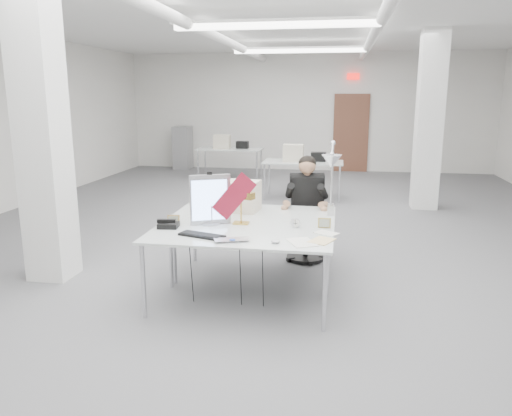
{
  "coord_description": "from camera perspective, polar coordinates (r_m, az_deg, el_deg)",
  "views": [
    {
      "loc": [
        0.93,
        -7.04,
        2.06
      ],
      "look_at": [
        0.08,
        -2.0,
        0.9
      ],
      "focal_mm": 35.0,
      "sensor_mm": 36.0,
      "label": 1
    }
  ],
  "objects": [
    {
      "name": "pennant",
      "position": [
        5.03,
        -2.52,
        1.35
      ],
      "size": [
        0.46,
        0.04,
        0.5
      ],
      "primitive_type": "cube",
      "rotation": [
        0.0,
        -0.87,
        0.07
      ],
      "color": "maroon",
      "rests_on": "monitor"
    },
    {
      "name": "desk_second",
      "position": [
        5.67,
        -0.11,
        -0.67
      ],
      "size": [
        1.8,
        0.9,
        0.02
      ],
      "primitive_type": "cube",
      "color": "silver",
      "rests_on": "room_shell"
    },
    {
      "name": "seated_person",
      "position": [
        6.19,
        5.81,
        1.9
      ],
      "size": [
        0.55,
        0.64,
        0.87
      ],
      "primitive_type": null,
      "rotation": [
        0.0,
        0.0,
        0.16
      ],
      "color": "black",
      "rests_on": "office_chair"
    },
    {
      "name": "monitor",
      "position": [
        5.13,
        -5.26,
        0.95
      ],
      "size": [
        0.4,
        0.21,
        0.52
      ],
      "primitive_type": "cube",
      "rotation": [
        0.0,
        0.0,
        0.42
      ],
      "color": "#A3A3A7",
      "rests_on": "desk_main"
    },
    {
      "name": "office_chair",
      "position": [
        6.32,
        5.76,
        -1.21
      ],
      "size": [
        0.61,
        0.61,
        1.08
      ],
      "primitive_type": null,
      "rotation": [
        0.0,
        0.0,
        0.16
      ],
      "color": "black",
      "rests_on": "room_shell"
    },
    {
      "name": "bg_desk_a",
      "position": [
        10.15,
        5.41,
        5.25
      ],
      "size": [
        1.6,
        0.8,
        0.02
      ],
      "primitive_type": "cube",
      "color": "silver",
      "rests_on": "room_shell"
    },
    {
      "name": "desk_phone",
      "position": [
        5.11,
        -9.97,
        -1.94
      ],
      "size": [
        0.21,
        0.19,
        0.05
      ],
      "primitive_type": "cube",
      "rotation": [
        0.0,
        0.0,
        0.09
      ],
      "color": "black",
      "rests_on": "desk_main"
    },
    {
      "name": "paper_stack_a",
      "position": [
        4.55,
        5.27,
        -3.92
      ],
      "size": [
        0.32,
        0.36,
        0.01
      ],
      "primitive_type": "cube",
      "rotation": [
        0.0,
        0.0,
        0.44
      ],
      "color": "silver",
      "rests_on": "desk_main"
    },
    {
      "name": "mouse",
      "position": [
        4.5,
        2.24,
        -3.87
      ],
      "size": [
        0.1,
        0.08,
        0.03
      ],
      "primitive_type": "ellipsoid",
      "rotation": [
        0.0,
        0.0,
        -0.39
      ],
      "color": "#A7A7AC",
      "rests_on": "desk_main"
    },
    {
      "name": "filing_cabinet",
      "position": [
        14.46,
        -8.36,
        6.83
      ],
      "size": [
        0.45,
        0.55,
        1.2
      ],
      "primitive_type": "cube",
      "color": "gray",
      "rests_on": "room_shell"
    },
    {
      "name": "bg_desk_b",
      "position": [
        12.61,
        -2.99,
        6.75
      ],
      "size": [
        1.6,
        0.8,
        0.02
      ],
      "primitive_type": "cube",
      "color": "silver",
      "rests_on": "room_shell"
    },
    {
      "name": "bankers_lamp",
      "position": [
        5.15,
        -1.72,
        -0.19
      ],
      "size": [
        0.29,
        0.19,
        0.3
      ],
      "primitive_type": null,
      "rotation": [
        0.0,
        0.0,
        -0.36
      ],
      "color": "gold",
      "rests_on": "desk_main"
    },
    {
      "name": "picture_frame_right",
      "position": [
        5.06,
        7.82,
        -1.7
      ],
      "size": [
        0.13,
        0.03,
        0.1
      ],
      "primitive_type": "cube",
      "rotation": [
        -0.21,
        0.0,
        -0.0
      ],
      "color": "tan",
      "rests_on": "desk_main"
    },
    {
      "name": "beige_monitor",
      "position": [
        5.72,
        -1.59,
        1.35
      ],
      "size": [
        0.41,
        0.39,
        0.35
      ],
      "primitive_type": "cube",
      "rotation": [
        0.0,
        0.0,
        -0.13
      ],
      "color": "beige",
      "rests_on": "desk_second"
    },
    {
      "name": "architect_lamp",
      "position": [
        5.31,
        8.6,
        2.84
      ],
      "size": [
        0.33,
        0.66,
        0.81
      ],
      "primitive_type": null,
      "rotation": [
        0.0,
        0.0,
        -0.19
      ],
      "color": "silver",
      "rests_on": "desk_second"
    },
    {
      "name": "desk_clock",
      "position": [
        5.04,
        4.53,
        -1.7
      ],
      "size": [
        0.1,
        0.06,
        0.1
      ],
      "primitive_type": "cylinder",
      "rotation": [
        1.57,
        0.0,
        0.28
      ],
      "color": "silver",
      "rests_on": "desk_main"
    },
    {
      "name": "picture_frame_left",
      "position": [
        5.22,
        -9.4,
        -1.32
      ],
      "size": [
        0.13,
        0.06,
        0.1
      ],
      "primitive_type": "cube",
      "rotation": [
        -0.21,
        0.0,
        0.19
      ],
      "color": "tan",
      "rests_on": "desk_main"
    },
    {
      "name": "desk_main",
      "position": [
        4.82,
        -1.91,
        -3.12
      ],
      "size": [
        1.8,
        0.9,
        0.02
      ],
      "primitive_type": "cube",
      "color": "silver",
      "rests_on": "room_shell"
    },
    {
      "name": "paper_stack_c",
      "position": [
        4.87,
        8.06,
        -2.86
      ],
      "size": [
        0.26,
        0.24,
        0.01
      ],
      "primitive_type": "cube",
      "rotation": [
        0.0,
        0.0,
        -0.57
      ],
      "color": "silver",
      "rests_on": "desk_main"
    },
    {
      "name": "room_shell",
      "position": [
        7.24,
        2.52,
        9.86
      ],
      "size": [
        10.04,
        14.04,
        3.24
      ],
      "color": "#5A5A5C",
      "rests_on": "ground"
    },
    {
      "name": "laptop",
      "position": [
        4.52,
        -2.71,
        -3.85
      ],
      "size": [
        0.37,
        0.3,
        0.03
      ],
      "primitive_type": "imported",
      "rotation": [
        0.0,
        0.0,
        0.36
      ],
      "color": "silver",
      "rests_on": "desk_main"
    },
    {
      "name": "keyboard",
      "position": [
        4.75,
        -6.21,
        -3.13
      ],
      "size": [
        0.47,
        0.28,
        0.02
      ],
      "primitive_type": "cube",
      "rotation": [
        0.0,
        0.0,
        -0.31
      ],
      "color": "black",
      "rests_on": "desk_main"
    },
    {
      "name": "paper_stack_b",
      "position": [
        4.62,
        7.52,
        -3.72
      ],
      "size": [
        0.27,
        0.3,
        0.01
      ],
      "primitive_type": "cube",
      "rotation": [
        0.0,
        0.0,
        -0.43
      ],
      "color": "#E9CA8B",
      "rests_on": "desk_main"
    }
  ]
}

